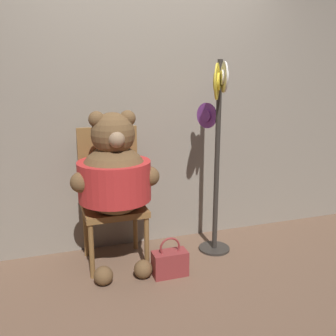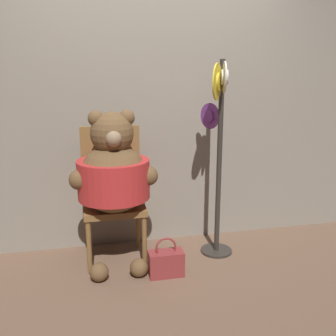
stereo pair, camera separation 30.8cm
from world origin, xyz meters
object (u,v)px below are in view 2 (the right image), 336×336
object	(u,v)px
hat_display_rack	(218,147)
handbag_on_ground	(166,263)
teddy_bear	(114,175)
chair	(113,190)

from	to	relation	value
hat_display_rack	handbag_on_ground	size ratio (longest dim) A/B	5.18
teddy_bear	hat_display_rack	distance (m)	0.89
teddy_bear	hat_display_rack	bearing A→B (deg)	-1.19
hat_display_rack	teddy_bear	bearing A→B (deg)	178.81
teddy_bear	hat_display_rack	xyz separation A→B (m)	(0.87, -0.02, 0.19)
chair	teddy_bear	world-z (taller)	teddy_bear
chair	hat_display_rack	bearing A→B (deg)	-12.09
chair	handbag_on_ground	world-z (taller)	chair
hat_display_rack	handbag_on_ground	world-z (taller)	hat_display_rack
handbag_on_ground	teddy_bear	bearing A→B (deg)	142.97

